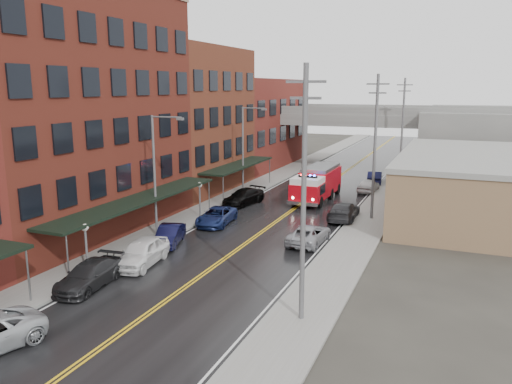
% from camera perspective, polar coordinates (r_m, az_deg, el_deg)
% --- Properties ---
extents(road, '(11.00, 160.00, 0.02)m').
position_cam_1_polar(road, '(40.24, 1.67, -3.89)').
color(road, black).
rests_on(road, ground).
extents(sidewalk_left, '(3.00, 160.00, 0.15)m').
position_cam_1_polar(sidewalk_left, '(43.24, -7.44, -2.78)').
color(sidewalk_left, slate).
rests_on(sidewalk_left, ground).
extents(sidewalk_right, '(3.00, 160.00, 0.15)m').
position_cam_1_polar(sidewalk_right, '(38.39, 11.96, -4.84)').
color(sidewalk_right, slate).
rests_on(sidewalk_right, ground).
extents(curb_left, '(0.30, 160.00, 0.15)m').
position_cam_1_polar(curb_left, '(42.47, -5.50, -3.00)').
color(curb_left, gray).
rests_on(curb_left, ground).
extents(curb_right, '(0.30, 160.00, 0.15)m').
position_cam_1_polar(curb_right, '(38.69, 9.55, -4.61)').
color(curb_right, gray).
rests_on(curb_right, ground).
extents(brick_building_b, '(9.00, 20.00, 18.00)m').
position_cam_1_polar(brick_building_b, '(39.77, -20.51, 8.34)').
color(brick_building_b, '#4D1D14').
rests_on(brick_building_b, ground).
extents(brick_building_c, '(9.00, 15.00, 15.00)m').
position_cam_1_polar(brick_building_c, '(54.04, -7.71, 8.14)').
color(brick_building_c, '#5C2B1B').
rests_on(brick_building_c, ground).
extents(brick_building_far, '(9.00, 20.00, 12.00)m').
position_cam_1_polar(brick_building_far, '(69.83, -0.46, 7.85)').
color(brick_building_far, maroon).
rests_on(brick_building_far, ground).
extents(tan_building, '(14.00, 22.00, 5.00)m').
position_cam_1_polar(tan_building, '(47.11, 24.81, 0.45)').
color(tan_building, '#856248').
rests_on(tan_building, ground).
extents(right_far_block, '(18.00, 30.00, 8.00)m').
position_cam_1_polar(right_far_block, '(76.72, 25.57, 5.56)').
color(right_far_block, slate).
rests_on(right_far_block, ground).
extents(awning_1, '(2.60, 18.00, 3.09)m').
position_cam_1_polar(awning_1, '(36.93, -13.17, -0.88)').
color(awning_1, black).
rests_on(awning_1, ground).
extents(awning_2, '(2.60, 13.00, 3.09)m').
position_cam_1_polar(awning_2, '(51.91, -1.98, 3.07)').
color(awning_2, black).
rests_on(awning_2, ground).
extents(globe_lamp_1, '(0.44, 0.44, 3.12)m').
position_cam_1_polar(globe_lamp_1, '(31.13, -18.90, -4.90)').
color(globe_lamp_1, '#59595B').
rests_on(globe_lamp_1, ground).
extents(globe_lamp_2, '(0.44, 0.44, 3.12)m').
position_cam_1_polar(globe_lamp_2, '(42.29, -6.46, 0.03)').
color(globe_lamp_2, '#59595B').
rests_on(globe_lamp_2, ground).
extents(street_lamp_1, '(2.64, 0.22, 9.00)m').
position_cam_1_polar(street_lamp_1, '(36.80, -11.24, 2.64)').
color(street_lamp_1, '#59595B').
rests_on(street_lamp_1, ground).
extents(street_lamp_2, '(2.64, 0.22, 9.00)m').
position_cam_1_polar(street_lamp_2, '(50.78, -1.26, 5.38)').
color(street_lamp_2, '#59595B').
rests_on(street_lamp_2, ground).
extents(utility_pole_0, '(1.80, 0.24, 12.00)m').
position_cam_1_polar(utility_pole_0, '(22.69, 5.47, -0.01)').
color(utility_pole_0, '#59595B').
rests_on(utility_pole_0, ground).
extents(utility_pole_1, '(1.80, 0.24, 12.00)m').
position_cam_1_polar(utility_pole_1, '(42.02, 13.44, 5.22)').
color(utility_pole_1, '#59595B').
rests_on(utility_pole_1, ground).
extents(utility_pole_2, '(1.80, 0.24, 12.00)m').
position_cam_1_polar(utility_pole_2, '(61.78, 16.38, 7.12)').
color(utility_pole_2, '#59595B').
rests_on(utility_pole_2, ground).
extents(overpass, '(40.00, 10.00, 7.50)m').
position_cam_1_polar(overpass, '(69.78, 11.06, 7.61)').
color(overpass, slate).
rests_on(overpass, ground).
extents(fire_truck, '(3.66, 8.86, 3.22)m').
position_cam_1_polar(fire_truck, '(49.31, 6.93, 1.05)').
color(fire_truck, '#B80813').
rests_on(fire_truck, ground).
extents(parked_car_left_3, '(2.47, 5.06, 1.42)m').
position_cam_1_polar(parked_car_left_3, '(29.65, -18.54, -8.98)').
color(parked_car_left_3, black).
rests_on(parked_car_left_3, ground).
extents(parked_car_left_4, '(2.59, 5.13, 1.68)m').
position_cam_1_polar(parked_car_left_4, '(32.21, -12.94, -6.74)').
color(parked_car_left_4, white).
rests_on(parked_car_left_4, ground).
extents(parked_car_left_5, '(2.64, 4.44, 1.38)m').
position_cam_1_polar(parked_car_left_5, '(35.97, -9.87, -4.87)').
color(parked_car_left_5, black).
rests_on(parked_car_left_5, ground).
extents(parked_car_left_6, '(2.80, 5.15, 1.37)m').
position_cam_1_polar(parked_car_left_6, '(40.66, -4.54, -2.77)').
color(parked_car_left_6, navy).
rests_on(parked_car_left_6, ground).
extents(parked_car_left_7, '(3.11, 5.40, 1.47)m').
position_cam_1_polar(parked_car_left_7, '(47.31, -1.43, -0.57)').
color(parked_car_left_7, black).
rests_on(parked_car_left_7, ground).
extents(parked_car_right_0, '(2.38, 4.90, 1.34)m').
position_cam_1_polar(parked_car_right_0, '(35.89, 6.05, -4.82)').
color(parked_car_right_0, gray).
rests_on(parked_car_right_0, ground).
extents(parked_car_right_1, '(2.33, 5.33, 1.52)m').
position_cam_1_polar(parked_car_right_1, '(42.61, 9.99, -2.12)').
color(parked_car_right_1, '#2B2B2E').
rests_on(parked_car_right_1, ground).
extents(parked_car_right_2, '(1.97, 4.38, 1.46)m').
position_cam_1_polar(parked_car_right_2, '(54.14, 12.72, 0.73)').
color(parked_car_right_2, silver).
rests_on(parked_car_right_2, ground).
extents(parked_car_right_3, '(2.11, 4.65, 1.48)m').
position_cam_1_polar(parked_car_right_3, '(59.13, 13.41, 1.63)').
color(parked_car_right_3, black).
rests_on(parked_car_right_3, ground).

